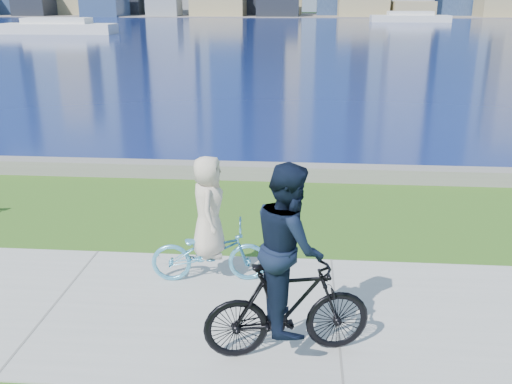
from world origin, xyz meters
TOP-DOWN VIEW (x-y plane):
  - ground at (0.00, 0.00)m, footprint 320.00×320.00m
  - concrete_path at (0.00, 0.00)m, footprint 80.00×3.50m
  - seawall at (0.00, 6.20)m, footprint 90.00×0.50m
  - bay_water at (0.00, 72.00)m, footprint 320.00×131.00m
  - far_shore at (0.00, 130.00)m, footprint 320.00×30.00m
  - ferry_near at (-25.44, 60.22)m, footprint 13.42×3.83m
  - ferry_far at (21.21, 95.97)m, footprint 13.18×3.77m
  - cyclist_woman at (2.10, 0.89)m, footprint 0.81×1.84m
  - cyclist_man at (3.34, -0.93)m, footprint 1.04×2.11m

SIDE VIEW (x-z plane):
  - ground at x=0.00m, z-range 0.00..0.00m
  - bay_water at x=0.00m, z-range 0.00..0.01m
  - concrete_path at x=0.00m, z-range 0.00..0.02m
  - far_shore at x=0.00m, z-range 0.00..0.12m
  - seawall at x=0.00m, z-range 0.00..0.35m
  - ferry_far at x=21.21m, z-range -0.15..1.64m
  - cyclist_woman at x=2.10m, z-range -0.24..1.75m
  - ferry_near at x=-25.44m, z-range -0.15..1.67m
  - cyclist_man at x=3.34m, z-range -0.18..2.26m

